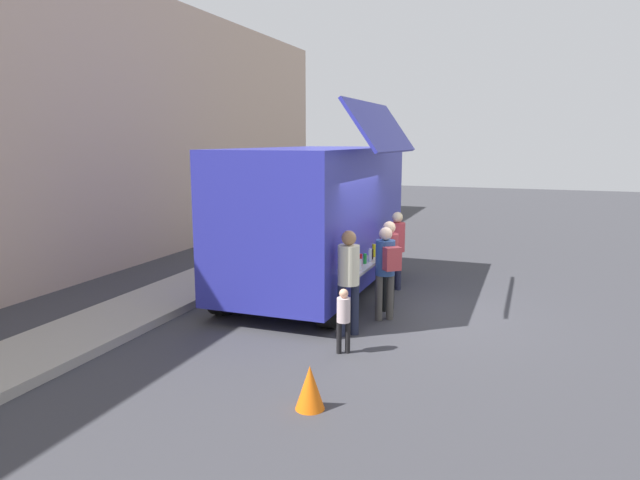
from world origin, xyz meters
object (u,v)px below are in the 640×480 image
at_px(traffic_cone_orange, 310,387).
at_px(customer_front_ordering, 389,257).
at_px(food_truck_main, 316,216).
at_px(child_near_queue, 344,315).
at_px(customer_rear_waiting, 349,273).
at_px(trash_bin, 287,235).
at_px(customer_extra_browsing, 397,243).
at_px(customer_mid_with_backpack, 386,264).

distance_m(traffic_cone_orange, customer_front_ordering, 4.42).
relative_size(food_truck_main, traffic_cone_orange, 9.91).
xyz_separation_m(food_truck_main, child_near_queue, (-3.13, -1.61, -1.06)).
bearing_deg(customer_rear_waiting, food_truck_main, -4.31).
distance_m(trash_bin, customer_extra_browsing, 4.81).
xyz_separation_m(trash_bin, customer_front_ordering, (-4.47, -4.04, 0.51)).
bearing_deg(trash_bin, customer_extra_browsing, -126.69).
height_order(trash_bin, customer_mid_with_backpack, customer_mid_with_backpack).
xyz_separation_m(trash_bin, customer_rear_waiting, (-6.12, -3.75, 0.54)).
xyz_separation_m(customer_front_ordering, customer_rear_waiting, (-1.65, 0.28, 0.03)).
xyz_separation_m(food_truck_main, customer_extra_browsing, (0.94, -1.51, -0.65)).
relative_size(trash_bin, customer_mid_with_backpack, 0.61).
relative_size(traffic_cone_orange, customer_mid_with_backpack, 0.32).
bearing_deg(traffic_cone_orange, customer_mid_with_backpack, -0.60).
relative_size(food_truck_main, customer_extra_browsing, 3.22).
xyz_separation_m(food_truck_main, customer_front_ordering, (-0.67, -1.71, -0.64)).
relative_size(customer_mid_with_backpack, customer_rear_waiting, 0.96).
distance_m(customer_extra_browsing, child_near_queue, 4.10).
bearing_deg(customer_mid_with_backpack, traffic_cone_orange, 139.06).
relative_size(customer_front_ordering, child_near_queue, 1.69).
relative_size(customer_front_ordering, customer_mid_with_backpack, 1.01).
relative_size(traffic_cone_orange, child_near_queue, 0.54).
bearing_deg(traffic_cone_orange, customer_extra_browsing, 2.61).
bearing_deg(traffic_cone_orange, trash_bin, 24.97).
height_order(food_truck_main, child_near_queue, food_truck_main).
height_order(customer_extra_browsing, child_near_queue, customer_extra_browsing).
bearing_deg(trash_bin, customer_rear_waiting, -148.48).
relative_size(trash_bin, customer_rear_waiting, 0.59).
relative_size(customer_front_ordering, customer_extra_browsing, 1.01).
height_order(food_truck_main, traffic_cone_orange, food_truck_main).
relative_size(customer_front_ordering, customer_rear_waiting, 0.97).
bearing_deg(customer_mid_with_backpack, customer_rear_waiting, 117.75).
height_order(traffic_cone_orange, customer_front_ordering, customer_front_ordering).
height_order(customer_mid_with_backpack, child_near_queue, customer_mid_with_backpack).
relative_size(traffic_cone_orange, trash_bin, 0.53).
bearing_deg(customer_extra_browsing, customer_front_ordering, 62.15).
bearing_deg(food_truck_main, customer_mid_with_backpack, -125.62).
bearing_deg(child_near_queue, customer_front_ordering, -29.98).
bearing_deg(customer_front_ordering, customer_rear_waiting, 96.54).
relative_size(food_truck_main, customer_rear_waiting, 3.08).
bearing_deg(traffic_cone_orange, food_truck_main, 19.58).
height_order(customer_front_ordering, customer_extra_browsing, customer_front_ordering).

